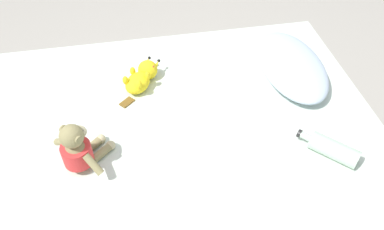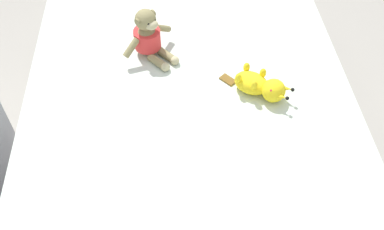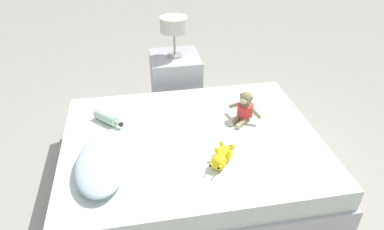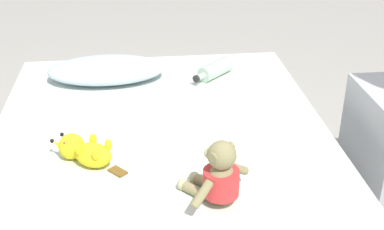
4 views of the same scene
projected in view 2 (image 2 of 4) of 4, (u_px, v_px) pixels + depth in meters
ground_plane at (192, 174)px, 2.08m from camera, size 16.00×16.00×0.00m
bed at (192, 151)px, 1.94m from camera, size 1.45×1.89×0.38m
plush_monkey at (149, 37)px, 2.00m from camera, size 0.26×0.26×0.24m
plush_yellow_creature at (261, 86)px, 1.87m from camera, size 0.30×0.24×0.10m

